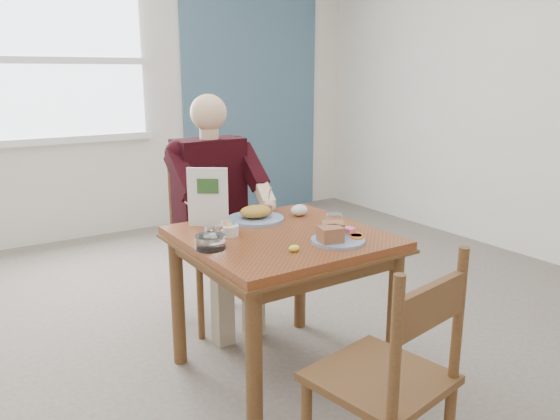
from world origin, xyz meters
TOP-DOWN VIEW (x-y plane):
  - floor at (0.00, 0.00)m, footprint 6.00×6.00m
  - wall_back at (0.00, 3.00)m, footprint 5.50×0.00m
  - accent_panel at (1.60, 2.98)m, footprint 1.60×0.02m
  - lemon_wedge at (-0.10, -0.25)m, footprint 0.06×0.05m
  - napkin at (0.27, 0.23)m, footprint 0.11×0.10m
  - metal_dish at (0.43, 0.13)m, footprint 0.10×0.10m
  - window at (-0.40, 2.97)m, footprint 1.72×0.04m
  - table at (0.00, 0.00)m, footprint 0.92×0.92m
  - chair_far at (0.00, 0.80)m, footprint 0.42×0.42m
  - chair_near at (-0.15, -0.91)m, footprint 0.49×0.49m
  - diner at (0.00, 0.71)m, footprint 0.53×0.56m
  - near_plate at (0.13, -0.24)m, footprint 0.32×0.32m
  - far_plate at (0.02, 0.28)m, footprint 0.37×0.37m
  - caddy at (-0.23, 0.11)m, footprint 0.12×0.12m
  - shakers at (-0.34, 0.05)m, footprint 0.09×0.07m
  - creamer at (-0.39, -0.02)m, footprint 0.16×0.16m
  - menu at (-0.23, 0.31)m, footprint 0.17×0.13m

SIDE VIEW (x-z plane):
  - floor at x=0.00m, z-range 0.00..0.00m
  - chair_far at x=0.00m, z-range 0.00..0.95m
  - chair_near at x=-0.15m, z-range 0.00..0.95m
  - table at x=0.00m, z-range 0.26..1.01m
  - metal_dish at x=0.43m, z-range 0.75..0.76m
  - lemon_wedge at x=-0.10m, z-range 0.75..0.78m
  - caddy at x=-0.23m, z-range 0.74..0.81m
  - far_plate at x=0.02m, z-range 0.74..0.82m
  - napkin at x=0.27m, z-range 0.75..0.81m
  - near_plate at x=0.13m, z-range 0.74..0.82m
  - creamer at x=-0.39m, z-range 0.75..0.81m
  - shakers at x=-0.34m, z-range 0.75..0.83m
  - diner at x=0.00m, z-range 0.12..1.50m
  - menu at x=-0.23m, z-range 0.75..1.05m
  - accent_panel at x=1.60m, z-range 0.00..2.80m
  - wall_back at x=0.00m, z-range -1.35..4.15m
  - window at x=-0.40m, z-range 0.89..2.31m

